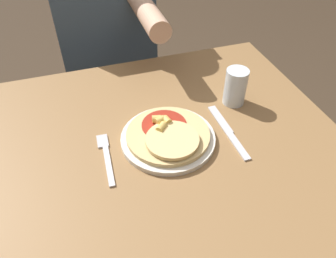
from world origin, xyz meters
name	(u,v)px	position (x,y,z in m)	size (l,w,h in m)	color
dining_table	(162,180)	(0.00, 0.00, 0.64)	(0.97, 0.87, 0.77)	olive
plate	(168,138)	(0.03, 0.02, 0.78)	(0.24, 0.24, 0.01)	silver
pizza	(168,135)	(0.02, 0.02, 0.80)	(0.22, 0.22, 0.04)	#DBBC7A
fork	(106,155)	(-0.14, 0.02, 0.78)	(0.03, 0.18, 0.00)	silver
knife	(229,132)	(0.19, 0.00, 0.78)	(0.02, 0.22, 0.00)	silver
drinking_glass	(235,87)	(0.26, 0.12, 0.83)	(0.06, 0.06, 0.11)	silver
person_diner	(107,37)	(-0.02, 0.69, 0.75)	(0.37, 0.52, 1.27)	#2D2D38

